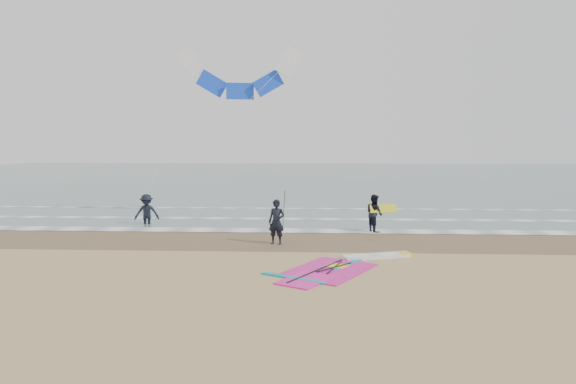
{
  "coord_description": "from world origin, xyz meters",
  "views": [
    {
      "loc": [
        -0.88,
        -16.07,
        4.24
      ],
      "look_at": [
        -1.94,
        5.0,
        2.2
      ],
      "focal_mm": 32.0,
      "sensor_mm": 36.0,
      "label": 1
    }
  ],
  "objects_px": {
    "person_walking": "(374,213)",
    "person_wading": "(147,206)",
    "surf_kite": "(240,77)",
    "person_standing": "(277,222)",
    "windsurf_rig": "(344,266)"
  },
  "relations": [
    {
      "from": "person_walking",
      "to": "person_wading",
      "type": "distance_m",
      "value": 11.59
    },
    {
      "from": "person_wading",
      "to": "surf_kite",
      "type": "height_order",
      "value": "surf_kite"
    },
    {
      "from": "windsurf_rig",
      "to": "person_walking",
      "type": "height_order",
      "value": "person_walking"
    },
    {
      "from": "person_standing",
      "to": "surf_kite",
      "type": "bearing_deg",
      "value": 123.41
    },
    {
      "from": "person_standing",
      "to": "person_wading",
      "type": "xyz_separation_m",
      "value": [
        -7.06,
        4.74,
        0.03
      ]
    },
    {
      "from": "person_standing",
      "to": "person_wading",
      "type": "distance_m",
      "value": 8.51
    },
    {
      "from": "person_walking",
      "to": "person_wading",
      "type": "relative_size",
      "value": 0.93
    },
    {
      "from": "surf_kite",
      "to": "person_wading",
      "type": "bearing_deg",
      "value": -146.92
    },
    {
      "from": "person_wading",
      "to": "surf_kite",
      "type": "xyz_separation_m",
      "value": [
        4.47,
        2.91,
        6.89
      ]
    },
    {
      "from": "windsurf_rig",
      "to": "person_walking",
      "type": "xyz_separation_m",
      "value": [
        1.85,
        6.99,
        0.87
      ]
    },
    {
      "from": "windsurf_rig",
      "to": "surf_kite",
      "type": "height_order",
      "value": "surf_kite"
    },
    {
      "from": "person_standing",
      "to": "windsurf_rig",
      "type": "bearing_deg",
      "value": -41.34
    },
    {
      "from": "person_standing",
      "to": "person_walking",
      "type": "height_order",
      "value": "person_standing"
    },
    {
      "from": "person_walking",
      "to": "person_standing",
      "type": "bearing_deg",
      "value": 100.88
    },
    {
      "from": "person_walking",
      "to": "person_wading",
      "type": "height_order",
      "value": "person_wading"
    }
  ]
}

